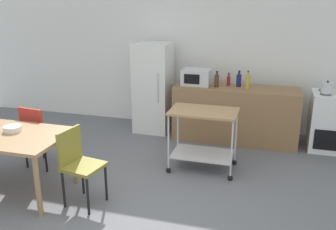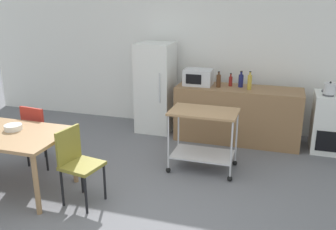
{
  "view_description": "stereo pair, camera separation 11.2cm",
  "coord_description": "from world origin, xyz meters",
  "px_view_note": "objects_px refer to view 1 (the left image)",
  "views": [
    {
      "loc": [
        1.43,
        -3.31,
        2.31
      ],
      "look_at": [
        0.14,
        1.2,
        0.8
      ],
      "focal_mm": 39.78,
      "sensor_mm": 36.0,
      "label": 1
    },
    {
      "loc": [
        1.54,
        -3.28,
        2.31
      ],
      "look_at": [
        0.14,
        1.2,
        0.8
      ],
      "focal_mm": 39.78,
      "sensor_mm": 36.0,
      "label": 2
    }
  ],
  "objects_px": {
    "stove_oven": "(330,121)",
    "kettle": "(327,88)",
    "bottle_olive_oil": "(228,81)",
    "bottle_soda": "(248,81)",
    "dining_table": "(4,140)",
    "chair_red": "(39,132)",
    "bottle_sesame_oil": "(217,80)",
    "refrigerator": "(153,88)",
    "chair_olive": "(79,162)",
    "kitchen_cart": "(203,130)",
    "bottle_soy_sauce": "(239,80)",
    "fruit_bowl": "(13,129)",
    "microwave": "(196,77)"
  },
  "relations": [
    {
      "from": "dining_table",
      "to": "microwave",
      "type": "xyz_separation_m",
      "value": [
        1.82,
        2.47,
        0.36
      ]
    },
    {
      "from": "chair_olive",
      "to": "bottle_sesame_oil",
      "type": "height_order",
      "value": "bottle_sesame_oil"
    },
    {
      "from": "dining_table",
      "to": "chair_olive",
      "type": "distance_m",
      "value": 1.0
    },
    {
      "from": "kitchen_cart",
      "to": "fruit_bowl",
      "type": "height_order",
      "value": "kitchen_cart"
    },
    {
      "from": "kitchen_cart",
      "to": "microwave",
      "type": "height_order",
      "value": "microwave"
    },
    {
      "from": "stove_oven",
      "to": "bottle_soda",
      "type": "distance_m",
      "value": 1.41
    },
    {
      "from": "chair_red",
      "to": "kettle",
      "type": "bearing_deg",
      "value": -149.23
    },
    {
      "from": "microwave",
      "to": "bottle_olive_oil",
      "type": "height_order",
      "value": "microwave"
    },
    {
      "from": "stove_oven",
      "to": "kettle",
      "type": "xyz_separation_m",
      "value": [
        -0.12,
        -0.1,
        0.55
      ]
    },
    {
      "from": "dining_table",
      "to": "refrigerator",
      "type": "height_order",
      "value": "refrigerator"
    },
    {
      "from": "chair_olive",
      "to": "refrigerator",
      "type": "relative_size",
      "value": 0.57
    },
    {
      "from": "microwave",
      "to": "fruit_bowl",
      "type": "xyz_separation_m",
      "value": [
        -1.76,
        -2.37,
        -0.25
      ]
    },
    {
      "from": "kitchen_cart",
      "to": "bottle_olive_oil",
      "type": "height_order",
      "value": "bottle_olive_oil"
    },
    {
      "from": "stove_oven",
      "to": "bottle_soda",
      "type": "bearing_deg",
      "value": -176.3
    },
    {
      "from": "bottle_soy_sauce",
      "to": "kettle",
      "type": "relative_size",
      "value": 1.09
    },
    {
      "from": "refrigerator",
      "to": "bottle_soda",
      "type": "relative_size",
      "value": 5.36
    },
    {
      "from": "stove_oven",
      "to": "bottle_soy_sauce",
      "type": "xyz_separation_m",
      "value": [
        -1.43,
        0.04,
        0.56
      ]
    },
    {
      "from": "chair_olive",
      "to": "fruit_bowl",
      "type": "distance_m",
      "value": 0.97
    },
    {
      "from": "chair_olive",
      "to": "bottle_sesame_oil",
      "type": "distance_m",
      "value": 2.74
    },
    {
      "from": "chair_red",
      "to": "bottle_sesame_oil",
      "type": "xyz_separation_m",
      "value": [
        2.17,
        1.73,
        0.49
      ]
    },
    {
      "from": "chair_red",
      "to": "bottle_soda",
      "type": "bearing_deg",
      "value": -140.34
    },
    {
      "from": "bottle_soy_sauce",
      "to": "bottle_sesame_oil",
      "type": "bearing_deg",
      "value": -160.49
    },
    {
      "from": "dining_table",
      "to": "bottle_sesame_oil",
      "type": "bearing_deg",
      "value": 48.17
    },
    {
      "from": "stove_oven",
      "to": "chair_olive",
      "type": "bearing_deg",
      "value": -139.55
    },
    {
      "from": "bottle_soda",
      "to": "bottle_olive_oil",
      "type": "bearing_deg",
      "value": 154.26
    },
    {
      "from": "fruit_bowl",
      "to": "kettle",
      "type": "relative_size",
      "value": 0.88
    },
    {
      "from": "bottle_olive_oil",
      "to": "kettle",
      "type": "height_order",
      "value": "same"
    },
    {
      "from": "chair_red",
      "to": "chair_olive",
      "type": "relative_size",
      "value": 1.0
    },
    {
      "from": "stove_oven",
      "to": "microwave",
      "type": "distance_m",
      "value": 2.2
    },
    {
      "from": "kettle",
      "to": "stove_oven",
      "type": "bearing_deg",
      "value": 39.67
    },
    {
      "from": "fruit_bowl",
      "to": "kettle",
      "type": "xyz_separation_m",
      "value": [
        3.76,
        2.29,
        0.22
      ]
    },
    {
      "from": "microwave",
      "to": "bottle_soy_sauce",
      "type": "relative_size",
      "value": 1.76
    },
    {
      "from": "bottle_soy_sauce",
      "to": "bottle_soda",
      "type": "relative_size",
      "value": 0.9
    },
    {
      "from": "dining_table",
      "to": "chair_olive",
      "type": "xyz_separation_m",
      "value": [
        0.99,
        -0.02,
        -0.15
      ]
    },
    {
      "from": "kitchen_cart",
      "to": "stove_oven",
      "type": "bearing_deg",
      "value": 35.33
    },
    {
      "from": "dining_table",
      "to": "bottle_soy_sauce",
      "type": "relative_size",
      "value": 5.75
    },
    {
      "from": "bottle_olive_oil",
      "to": "bottle_soy_sauce",
      "type": "distance_m",
      "value": 0.17
    },
    {
      "from": "kitchen_cart",
      "to": "bottle_soda",
      "type": "bearing_deg",
      "value": 67.85
    },
    {
      "from": "dining_table",
      "to": "bottle_soda",
      "type": "distance_m",
      "value": 3.6
    },
    {
      "from": "stove_oven",
      "to": "kitchen_cart",
      "type": "bearing_deg",
      "value": -144.67
    },
    {
      "from": "bottle_soda",
      "to": "dining_table",
      "type": "bearing_deg",
      "value": -137.74
    },
    {
      "from": "kitchen_cart",
      "to": "chair_red",
      "type": "bearing_deg",
      "value": -165.58
    },
    {
      "from": "chair_red",
      "to": "bottle_soda",
      "type": "xyz_separation_m",
      "value": [
        2.66,
        1.73,
        0.5
      ]
    },
    {
      "from": "fruit_bowl",
      "to": "dining_table",
      "type": "bearing_deg",
      "value": -121.05
    },
    {
      "from": "microwave",
      "to": "bottle_soy_sauce",
      "type": "bearing_deg",
      "value": 5.14
    },
    {
      "from": "bottle_sesame_oil",
      "to": "fruit_bowl",
      "type": "bearing_deg",
      "value": -132.23
    },
    {
      "from": "dining_table",
      "to": "chair_red",
      "type": "xyz_separation_m",
      "value": [
        -0.01,
        0.68,
        -0.15
      ]
    },
    {
      "from": "microwave",
      "to": "kettle",
      "type": "xyz_separation_m",
      "value": [
        2.0,
        -0.08,
        -0.03
      ]
    },
    {
      "from": "refrigerator",
      "to": "kettle",
      "type": "distance_m",
      "value": 2.8
    },
    {
      "from": "bottle_olive_oil",
      "to": "bottle_soda",
      "type": "distance_m",
      "value": 0.35
    }
  ]
}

